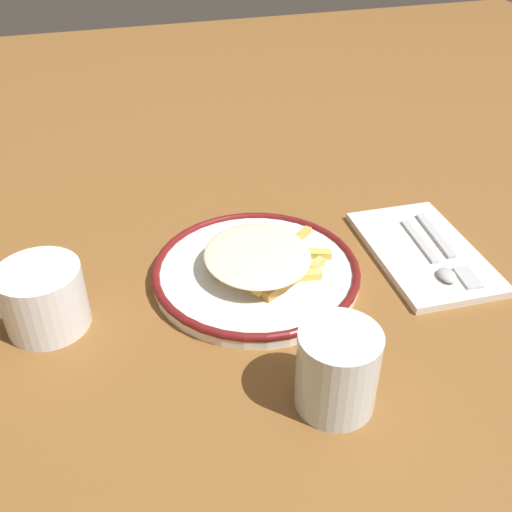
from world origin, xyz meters
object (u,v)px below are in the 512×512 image
at_px(napkin, 423,252).
at_px(fork, 446,249).
at_px(coffee_mug, 42,298).
at_px(fries_heap, 259,259).
at_px(water_glass, 337,370).
at_px(spoon, 436,261).
at_px(plate, 256,271).

relative_size(napkin, fork, 1.28).
relative_size(napkin, coffee_mug, 1.86).
bearing_deg(fries_heap, water_glass, 94.02).
bearing_deg(fork, fries_heap, -4.88).
height_order(napkin, spoon, spoon).
relative_size(fries_heap, spoon, 1.19).
xyz_separation_m(plate, fork, (-0.26, 0.03, 0.00)).
distance_m(plate, coffee_mug, 0.26).
height_order(spoon, water_glass, water_glass).
distance_m(fries_heap, fork, 0.26).
relative_size(fork, coffee_mug, 1.45).
bearing_deg(water_glass, fries_heap, -85.98).
bearing_deg(coffee_mug, water_glass, 143.54).
height_order(plate, water_glass, water_glass).
bearing_deg(fries_heap, napkin, 177.53).
height_order(fries_heap, fork, fries_heap).
bearing_deg(plate, water_glass, 94.50).
distance_m(napkin, fork, 0.03).
distance_m(fries_heap, spoon, 0.24).
height_order(water_glass, coffee_mug, water_glass).
xyz_separation_m(fries_heap, spoon, (-0.23, 0.04, -0.02)).
height_order(plate, napkin, plate).
height_order(fork, spoon, spoon).
bearing_deg(fork, plate, -5.99).
distance_m(fork, water_glass, 0.31).
xyz_separation_m(plate, fries_heap, (-0.00, 0.01, 0.02)).
bearing_deg(water_glass, plate, -85.50).
bearing_deg(spoon, fork, -142.74).
relative_size(plate, spoon, 1.76).
bearing_deg(napkin, plate, -3.73).
height_order(napkin, water_glass, water_glass).
height_order(fork, coffee_mug, coffee_mug).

